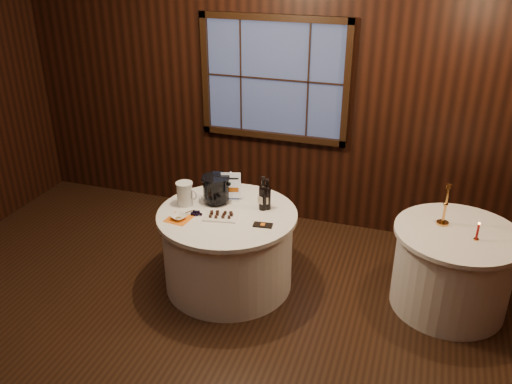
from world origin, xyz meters
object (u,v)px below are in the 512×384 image
(side_table, at_px, (452,269))
(port_bottle_right, at_px, (267,196))
(cracker_bowl, at_px, (179,217))
(grape_bunch, at_px, (196,213))
(red_candle, at_px, (477,233))
(chocolate_plate, at_px, (221,216))
(chocolate_box, at_px, (263,225))
(glass_pitcher, at_px, (185,194))
(ice_bucket, at_px, (216,189))
(main_table, at_px, (228,249))
(brass_candlestick, at_px, (445,210))
(port_bottle_left, at_px, (263,195))
(sign_stand, at_px, (231,190))

(side_table, relative_size, port_bottle_right, 3.64)
(port_bottle_right, height_order, cracker_bowl, port_bottle_right)
(grape_bunch, bearing_deg, red_candle, 7.82)
(grape_bunch, distance_m, red_candle, 2.41)
(chocolate_plate, bearing_deg, chocolate_box, -3.75)
(chocolate_box, distance_m, glass_pitcher, 0.83)
(cracker_bowl, bearing_deg, side_table, 12.92)
(side_table, xyz_separation_m, cracker_bowl, (-2.37, -0.54, 0.40))
(glass_pitcher, height_order, red_candle, glass_pitcher)
(ice_bucket, bearing_deg, chocolate_plate, -60.90)
(ice_bucket, relative_size, chocolate_box, 1.58)
(main_table, distance_m, ice_bucket, 0.57)
(grape_bunch, distance_m, brass_candlestick, 2.18)
(red_candle, bearing_deg, glass_pitcher, -176.24)
(side_table, height_order, glass_pitcher, glass_pitcher)
(port_bottle_left, xyz_separation_m, red_candle, (1.85, 0.03, -0.08))
(grape_bunch, relative_size, brass_candlestick, 0.45)
(side_table, bearing_deg, port_bottle_left, -175.74)
(ice_bucket, xyz_separation_m, chocolate_box, (0.55, -0.29, -0.13))
(port_bottle_right, distance_m, glass_pitcher, 0.76)
(side_table, height_order, cracker_bowl, cracker_bowl)
(grape_bunch, bearing_deg, port_bottle_right, 29.61)
(cracker_bowl, distance_m, brass_candlestick, 2.32)
(ice_bucket, distance_m, grape_bunch, 0.33)
(glass_pitcher, bearing_deg, port_bottle_right, 18.05)
(chocolate_plate, height_order, red_candle, red_candle)
(port_bottle_left, height_order, chocolate_box, port_bottle_left)
(main_table, xyz_separation_m, cracker_bowl, (-0.37, -0.24, 0.40))
(ice_bucket, relative_size, cracker_bowl, 1.98)
(sign_stand, bearing_deg, glass_pitcher, -166.68)
(cracker_bowl, bearing_deg, chocolate_box, 8.91)
(main_table, distance_m, glass_pitcher, 0.66)
(sign_stand, distance_m, chocolate_box, 0.59)
(sign_stand, height_order, ice_bucket, sign_stand)
(side_table, bearing_deg, chocolate_plate, -168.84)
(sign_stand, bearing_deg, chocolate_box, -58.81)
(glass_pitcher, height_order, brass_candlestick, brass_candlestick)
(main_table, bearing_deg, cracker_bowl, -146.46)
(ice_bucket, distance_m, chocolate_box, 0.64)
(port_bottle_left, distance_m, glass_pitcher, 0.73)
(chocolate_plate, xyz_separation_m, red_candle, (2.16, 0.30, 0.05))
(sign_stand, relative_size, grape_bunch, 1.72)
(port_bottle_left, distance_m, port_bottle_right, 0.04)
(sign_stand, height_order, chocolate_plate, sign_stand)
(brass_candlestick, bearing_deg, chocolate_plate, -165.33)
(port_bottle_left, distance_m, ice_bucket, 0.46)
(grape_bunch, xyz_separation_m, red_candle, (2.38, 0.33, 0.05))
(sign_stand, bearing_deg, grape_bunch, -134.65)
(port_bottle_left, xyz_separation_m, port_bottle_right, (0.03, 0.02, -0.01))
(sign_stand, height_order, glass_pitcher, sign_stand)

